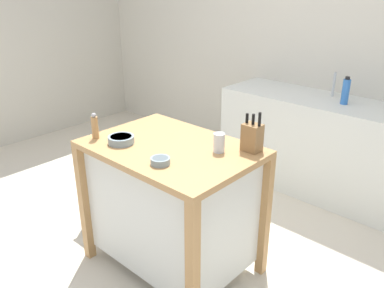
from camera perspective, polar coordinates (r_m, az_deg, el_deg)
ground_plane at (r=3.07m, az=-4.31°, el=-15.17°), size 6.85×6.85×0.00m
wall_back at (r=4.11m, az=16.55°, el=13.68°), size 5.85×0.10×2.60m
wall_left at (r=5.30m, az=-21.83°, el=14.89°), size 0.10×2.62×2.60m
kitchen_island at (r=2.68m, az=-2.92°, el=-8.20°), size 1.07×0.76×0.91m
knife_block at (r=2.42m, az=8.61°, el=1.00°), size 0.11×0.09×0.25m
bowl_ceramic_wide at (r=2.56m, az=-10.12°, el=0.65°), size 0.17×0.17×0.05m
bowl_stoneware_deep at (r=2.25m, az=-4.56°, el=-2.40°), size 0.11×0.11×0.04m
drinking_cup at (r=2.39m, az=3.90°, el=0.19°), size 0.07×0.07×0.12m
pepper_grinder at (r=2.66m, az=-13.76°, el=2.46°), size 0.04×0.04×0.17m
trash_bin at (r=3.33m, az=-11.58°, el=-5.82°), size 0.36×0.28×0.63m
sink_counter at (r=3.87m, az=17.74°, el=-0.21°), size 1.85×0.60×0.89m
sink_faucet at (r=3.82m, az=19.66°, el=8.04°), size 0.02×0.02×0.22m
bottle_spray_cleaner at (r=3.62m, az=21.16°, el=7.06°), size 0.06×0.06×0.24m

